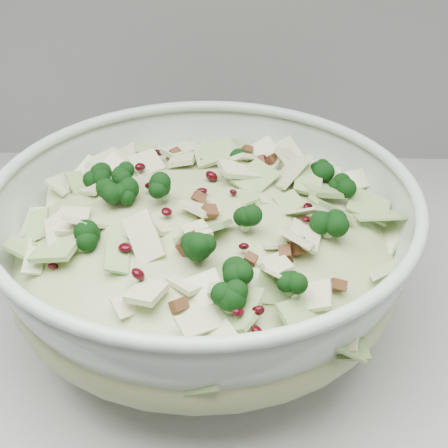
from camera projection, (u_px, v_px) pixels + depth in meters
The scene contains 2 objects.
mixing_bowl at pixel (205, 254), 0.62m from camera, with size 0.45×0.45×0.16m.
salad at pixel (204, 233), 0.61m from camera, with size 0.47×0.47×0.16m.
Camera 1 is at (0.21, 1.11, 1.36)m, focal length 50.00 mm.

